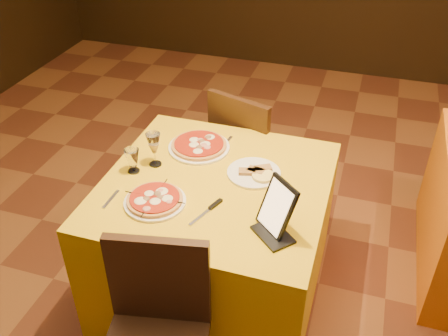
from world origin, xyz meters
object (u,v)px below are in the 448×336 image
(chair_main_far, at_px, (254,150))
(pizza_near, at_px, (155,200))
(main_table, at_px, (216,238))
(wine_glass, at_px, (154,149))
(tablet, at_px, (277,207))
(pizza_far, at_px, (199,146))
(water_glass, at_px, (133,161))

(chair_main_far, distance_m, pizza_near, 1.09)
(main_table, distance_m, pizza_near, 0.51)
(chair_main_far, bearing_deg, wine_glass, 82.65)
(pizza_near, xyz_separation_m, tablet, (0.58, -0.00, 0.10))
(pizza_far, relative_size, tablet, 1.37)
(main_table, height_order, pizza_near, pizza_near)
(pizza_far, relative_size, water_glass, 2.58)
(wine_glass, bearing_deg, pizza_far, 52.45)
(tablet, bearing_deg, pizza_near, -137.81)
(pizza_near, bearing_deg, main_table, 47.62)
(pizza_near, bearing_deg, pizza_far, 85.98)
(water_glass, distance_m, tablet, 0.81)
(chair_main_far, relative_size, pizza_near, 3.13)
(pizza_far, distance_m, tablet, 0.75)
(pizza_far, height_order, wine_glass, wine_glass)
(main_table, distance_m, chair_main_far, 0.79)
(chair_main_far, distance_m, tablet, 1.16)
(pizza_near, xyz_separation_m, pizza_far, (0.04, 0.51, 0.00))
(main_table, relative_size, pizza_near, 3.78)
(pizza_far, distance_m, water_glass, 0.39)
(chair_main_far, height_order, wine_glass, wine_glass)
(wine_glass, distance_m, tablet, 0.76)
(pizza_far, height_order, water_glass, water_glass)
(chair_main_far, xyz_separation_m, pizza_near, (-0.22, -1.02, 0.31))
(chair_main_far, xyz_separation_m, wine_glass, (-0.35, -0.73, 0.39))
(wine_glass, distance_m, water_glass, 0.12)
(pizza_near, height_order, wine_glass, wine_glass)
(main_table, bearing_deg, wine_glass, 171.23)
(pizza_far, bearing_deg, chair_main_far, 70.43)
(main_table, distance_m, wine_glass, 0.59)
(main_table, height_order, chair_main_far, chair_main_far)
(wine_glass, relative_size, water_glass, 1.46)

